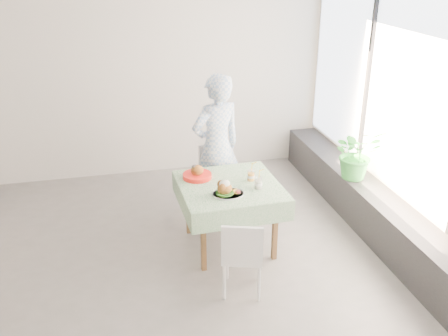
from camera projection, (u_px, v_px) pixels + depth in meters
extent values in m
plane|color=#63605E|center=(129.00, 271.00, 5.08)|extent=(6.00, 6.00, 0.00)
cube|color=silver|center=(110.00, 79.00, 6.75)|extent=(6.00, 0.02, 2.80)
cube|color=silver|center=(140.00, 330.00, 2.29)|extent=(6.00, 0.02, 2.80)
cube|color=silver|center=(412.00, 119.00, 5.16)|extent=(0.02, 5.00, 2.80)
cube|color=#D1E0F9|center=(413.00, 96.00, 5.05)|extent=(0.01, 4.80, 2.18)
cube|color=black|center=(381.00, 218.00, 5.58)|extent=(0.40, 4.80, 0.50)
cube|color=brown|center=(230.00, 187.00, 5.25)|extent=(0.93, 0.93, 0.04)
cube|color=silver|center=(230.00, 185.00, 5.24)|extent=(1.07, 1.07, 0.01)
cube|color=white|center=(222.00, 181.00, 6.05)|extent=(0.51, 0.51, 0.04)
cube|color=white|center=(214.00, 159.00, 6.11)|extent=(0.40, 0.16, 0.41)
cube|color=white|center=(243.00, 254.00, 4.65)|extent=(0.47, 0.47, 0.04)
cube|color=white|center=(242.00, 245.00, 4.42)|extent=(0.36, 0.15, 0.37)
imported|color=#89ACDB|center=(217.00, 147.00, 5.86)|extent=(0.74, 0.61, 1.76)
cylinder|color=white|center=(228.00, 194.00, 5.02)|extent=(0.32, 0.32, 0.02)
cylinder|color=#1F5314|center=(225.00, 193.00, 5.00)|extent=(0.18, 0.18, 0.02)
ellipsoid|color=brown|center=(225.00, 188.00, 4.98)|extent=(0.15, 0.14, 0.12)
ellipsoid|color=white|center=(225.00, 184.00, 4.96)|extent=(0.11, 0.10, 0.08)
cylinder|color=maroon|center=(238.00, 192.00, 5.01)|extent=(0.05, 0.05, 0.03)
cylinder|color=white|center=(251.00, 176.00, 5.31)|extent=(0.08, 0.08, 0.12)
cylinder|color=#FF9E15|center=(251.00, 177.00, 5.32)|extent=(0.07, 0.07, 0.09)
cylinder|color=white|center=(251.00, 170.00, 5.29)|extent=(0.09, 0.09, 0.01)
cylinder|color=yellow|center=(252.00, 167.00, 5.27)|extent=(0.01, 0.03, 0.16)
cylinder|color=white|center=(258.00, 183.00, 5.14)|extent=(0.08, 0.08, 0.12)
cylinder|color=#E8E9C3|center=(258.00, 184.00, 5.15)|extent=(0.07, 0.07, 0.09)
cylinder|color=white|center=(259.00, 178.00, 5.12)|extent=(0.09, 0.09, 0.01)
cylinder|color=yellow|center=(259.00, 174.00, 5.10)|extent=(0.01, 0.03, 0.16)
cylinder|color=red|center=(197.00, 176.00, 5.39)|extent=(0.31, 0.31, 0.05)
cylinder|color=white|center=(197.00, 175.00, 5.38)|extent=(0.26, 0.26, 0.02)
ellipsoid|color=brown|center=(197.00, 170.00, 5.36)|extent=(0.14, 0.13, 0.12)
imported|color=#2A7E39|center=(357.00, 153.00, 5.86)|extent=(0.57, 0.50, 0.62)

